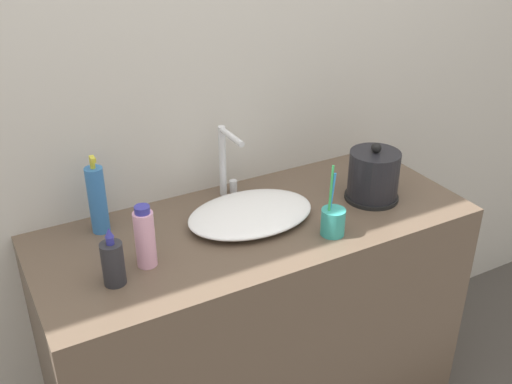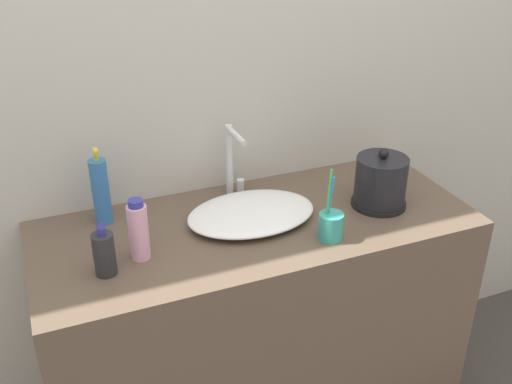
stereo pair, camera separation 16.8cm
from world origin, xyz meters
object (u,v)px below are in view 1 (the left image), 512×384
object	(u,v)px
shampoo_bottle	(113,262)
mouthwash_bottle	(145,237)
lotion_bottle	(97,200)
faucet	(226,159)
toothbrush_cup	(333,221)
electric_kettle	(373,177)

from	to	relation	value
shampoo_bottle	mouthwash_bottle	bearing A→B (deg)	21.40
lotion_bottle	mouthwash_bottle	world-z (taller)	lotion_bottle
faucet	toothbrush_cup	world-z (taller)	faucet
toothbrush_cup	lotion_bottle	world-z (taller)	lotion_bottle
shampoo_bottle	mouthwash_bottle	size ratio (longest dim) A/B	0.92
lotion_bottle	shampoo_bottle	xyz separation A→B (m)	(-0.04, -0.26, -0.04)
toothbrush_cup	mouthwash_bottle	xyz separation A→B (m)	(-0.50, 0.11, 0.04)
shampoo_bottle	electric_kettle	bearing A→B (deg)	3.12
faucet	lotion_bottle	size ratio (longest dim) A/B	0.99
electric_kettle	faucet	bearing A→B (deg)	149.38
faucet	electric_kettle	size ratio (longest dim) A/B	1.22
toothbrush_cup	shampoo_bottle	distance (m)	0.60
faucet	toothbrush_cup	bearing A→B (deg)	-65.12
electric_kettle	shampoo_bottle	xyz separation A→B (m)	(-0.83, -0.04, -0.01)
toothbrush_cup	lotion_bottle	distance (m)	0.65
faucet	electric_kettle	world-z (taller)	faucet
mouthwash_bottle	electric_kettle	bearing A→B (deg)	0.58
faucet	mouthwash_bottle	xyz separation A→B (m)	(-0.34, -0.24, -0.05)
faucet	lotion_bottle	bearing A→B (deg)	-177.86
toothbrush_cup	mouthwash_bottle	bearing A→B (deg)	168.09
toothbrush_cup	lotion_bottle	size ratio (longest dim) A/B	0.88
electric_kettle	mouthwash_bottle	size ratio (longest dim) A/B	1.09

